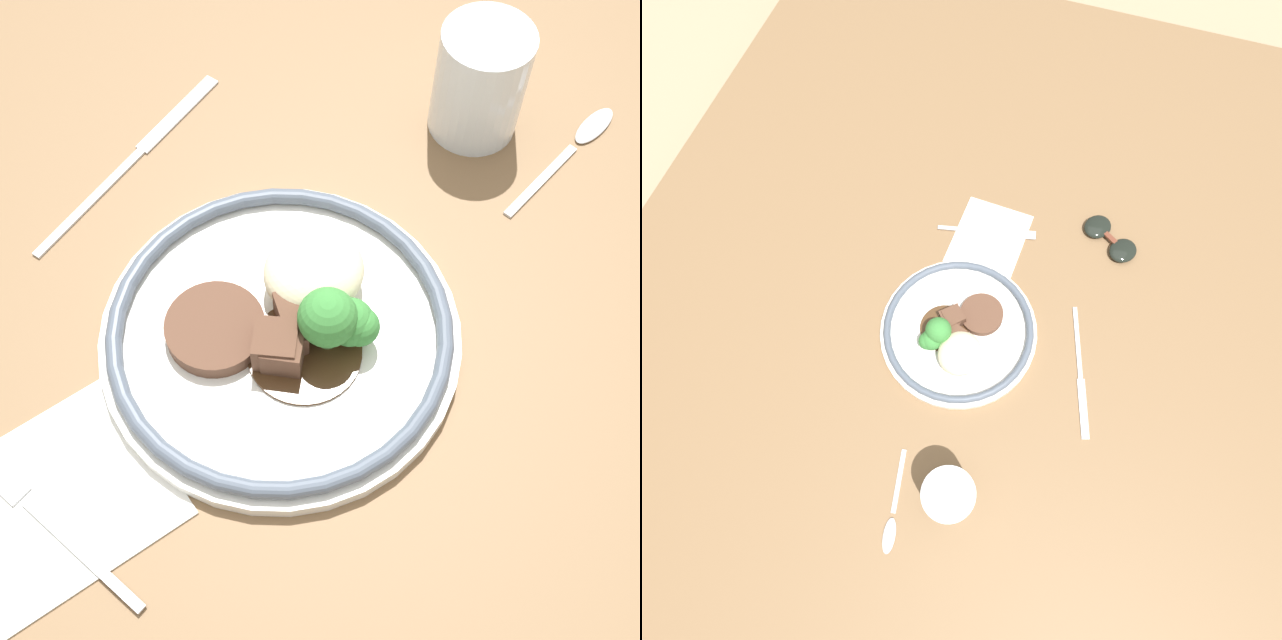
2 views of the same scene
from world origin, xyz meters
TOP-DOWN VIEW (x-y plane):
  - ground_plane at (0.00, 0.00)m, footprint 8.00×8.00m
  - dining_table at (0.00, 0.00)m, footprint 1.56×1.28m
  - napkin at (-0.14, -0.02)m, footprint 0.15×0.13m
  - plate at (0.05, -0.02)m, footprint 0.26×0.26m
  - juice_glass at (0.29, 0.05)m, footprint 0.07×0.07m
  - fork at (-0.16, -0.01)m, footprint 0.05×0.17m
  - knife at (0.05, 0.19)m, footprint 0.21×0.08m
  - spoon at (0.35, -0.02)m, footprint 0.14×0.04m

SIDE VIEW (x-z plane):
  - ground_plane at x=0.00m, z-range 0.00..0.00m
  - dining_table at x=0.00m, z-range 0.00..0.04m
  - napkin at x=-0.14m, z-range 0.04..0.04m
  - knife at x=0.05m, z-range 0.04..0.04m
  - spoon at x=0.35m, z-range 0.04..0.04m
  - fork at x=-0.16m, z-range 0.04..0.04m
  - plate at x=0.05m, z-range 0.02..0.09m
  - juice_glass at x=0.29m, z-range 0.03..0.13m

